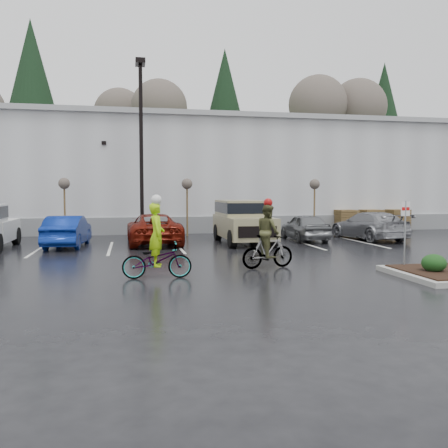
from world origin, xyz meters
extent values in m
plane|color=black|center=(0.00, 0.00, 0.00)|extent=(120.00, 120.00, 0.00)
cube|color=silver|center=(0.00, 22.00, 3.50)|extent=(60.00, 15.00, 7.00)
cube|color=slate|center=(0.00, 14.45, 0.50)|extent=(60.00, 0.12, 1.00)
cube|color=#999B9E|center=(0.00, 22.00, 7.05)|extent=(60.50, 15.50, 0.30)
cube|color=#2B411B|center=(0.00, 45.00, 3.00)|extent=(80.00, 25.00, 6.00)
cylinder|color=black|center=(-4.00, 12.00, 4.50)|extent=(0.20, 0.20, 9.00)
cube|color=black|center=(-4.00, 12.00, 9.10)|extent=(0.50, 1.00, 0.25)
cylinder|color=#4D361E|center=(-8.00, 13.00, 1.40)|extent=(0.10, 0.10, 2.80)
sphere|color=#4B463C|center=(-8.00, 13.00, 2.90)|extent=(0.60, 0.60, 0.60)
cylinder|color=#4D361E|center=(-1.50, 13.00, 1.40)|extent=(0.10, 0.10, 2.80)
sphere|color=#4B463C|center=(-1.50, 13.00, 2.90)|extent=(0.60, 0.60, 0.60)
cylinder|color=#4D361E|center=(6.00, 13.00, 1.40)|extent=(0.10, 0.10, 2.80)
sphere|color=#4B463C|center=(6.00, 13.00, 2.90)|extent=(0.60, 0.60, 0.60)
cube|color=#4D361E|center=(8.50, 14.00, 0.68)|extent=(1.20, 1.20, 1.35)
cube|color=#4D361E|center=(10.20, 14.00, 0.68)|extent=(1.20, 1.20, 1.35)
cube|color=#4D361E|center=(12.00, 14.00, 0.68)|extent=(1.20, 1.20, 1.35)
ellipsoid|color=black|center=(4.00, -1.00, 0.41)|extent=(0.70, 0.70, 0.52)
cylinder|color=gray|center=(3.80, 0.20, 1.10)|extent=(0.05, 0.05, 2.20)
cube|color=white|center=(3.80, 0.20, 1.95)|extent=(0.30, 0.02, 0.45)
cube|color=red|center=(3.80, 0.19, 1.95)|extent=(0.26, 0.02, 0.10)
imported|color=navy|center=(-7.39, 9.00, 0.70)|extent=(1.78, 4.36, 1.41)
imported|color=#661309|center=(-3.53, 9.41, 0.72)|extent=(2.50, 5.22, 1.44)
imported|color=slate|center=(4.07, 9.50, 0.68)|extent=(1.71, 4.03, 1.36)
imported|color=#94959B|center=(7.48, 9.27, 0.72)|extent=(2.59, 5.14, 1.43)
imported|color=#3F3F44|center=(-3.91, 0.41, 0.52)|extent=(2.01, 0.77, 1.04)
imported|color=#9DDB0C|center=(-3.91, 0.41, 1.26)|extent=(0.46, 0.68, 1.82)
sphere|color=silver|center=(-3.91, 0.41, 2.25)|extent=(0.30, 0.30, 0.30)
imported|color=#3F3F44|center=(-0.28, 1.50, 0.55)|extent=(1.81, 0.84, 1.09)
imported|color=#474826|center=(-0.28, 1.50, 1.21)|extent=(0.61, 0.91, 1.72)
sphere|color=#990C0C|center=(-0.28, 1.50, 2.13)|extent=(0.28, 0.28, 0.28)
camera|label=1|loc=(-4.68, -13.17, 2.51)|focal=38.00mm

